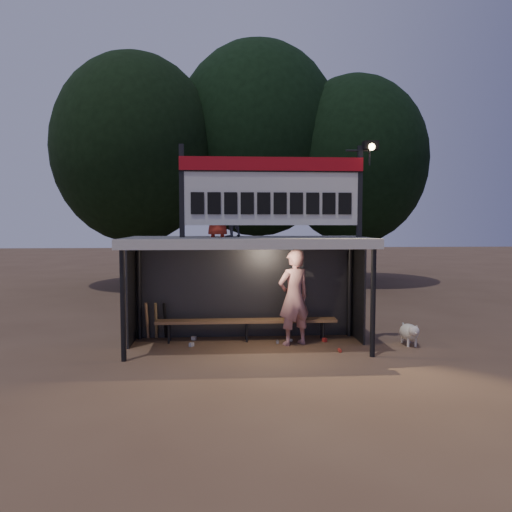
# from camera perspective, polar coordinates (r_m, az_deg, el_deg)

# --- Properties ---
(ground) EXTENTS (80.00, 80.00, 0.00)m
(ground) POSITION_cam_1_polar(r_m,az_deg,el_deg) (10.69, -0.95, -10.37)
(ground) COLOR #4E3727
(ground) RESTS_ON ground
(player) EXTENTS (0.88, 0.75, 2.05)m
(player) POSITION_cam_1_polar(r_m,az_deg,el_deg) (10.73, 4.35, -4.73)
(player) COLOR silver
(player) RESTS_ON ground
(child_a) EXTENTS (0.57, 0.54, 0.92)m
(child_a) POSITION_cam_1_polar(r_m,az_deg,el_deg) (10.59, -2.91, 4.69)
(child_a) COLOR slate
(child_a) RESTS_ON dugout_shelter
(child_b) EXTENTS (0.53, 0.36, 1.07)m
(child_b) POSITION_cam_1_polar(r_m,az_deg,el_deg) (10.45, -4.43, 5.08)
(child_b) COLOR #B42B1B
(child_b) RESTS_ON dugout_shelter
(dugout_shelter) EXTENTS (5.10, 2.08, 2.32)m
(dugout_shelter) POSITION_cam_1_polar(r_m,az_deg,el_deg) (10.63, -1.02, -0.35)
(dugout_shelter) COLOR #3F3F41
(dugout_shelter) RESTS_ON ground
(scoreboard_assembly) EXTENTS (4.10, 0.27, 1.99)m
(scoreboard_assembly) POSITION_cam_1_polar(r_m,az_deg,el_deg) (10.41, 2.13, 7.70)
(scoreboard_assembly) COLOR black
(scoreboard_assembly) RESTS_ON dugout_shelter
(bench) EXTENTS (4.00, 0.35, 0.48)m
(bench) POSITION_cam_1_polar(r_m,az_deg,el_deg) (11.13, -1.09, -7.51)
(bench) COLOR brown
(bench) RESTS_ON ground
(tree_left) EXTENTS (6.46, 6.46, 9.27)m
(tree_left) POSITION_cam_1_polar(r_m,az_deg,el_deg) (20.84, -13.66, 11.78)
(tree_left) COLOR black
(tree_left) RESTS_ON ground
(tree_mid) EXTENTS (7.22, 7.22, 10.36)m
(tree_mid) POSITION_cam_1_polar(r_m,az_deg,el_deg) (22.17, 0.20, 13.11)
(tree_mid) COLOR black
(tree_mid) RESTS_ON ground
(tree_right) EXTENTS (6.08, 6.08, 8.72)m
(tree_right) POSITION_cam_1_polar(r_m,az_deg,el_deg) (21.70, 11.17, 10.63)
(tree_right) COLOR black
(tree_right) RESTS_ON ground
(dog) EXTENTS (0.36, 0.81, 0.49)m
(dog) POSITION_cam_1_polar(r_m,az_deg,el_deg) (11.27, 17.15, -8.34)
(dog) COLOR beige
(dog) RESTS_ON ground
(bats) EXTENTS (0.48, 0.33, 0.84)m
(bats) POSITION_cam_1_polar(r_m,az_deg,el_deg) (11.48, -11.35, -7.24)
(bats) COLOR #A7774E
(bats) RESTS_ON ground
(litter) EXTENTS (3.13, 1.35, 0.08)m
(litter) POSITION_cam_1_polar(r_m,az_deg,el_deg) (10.94, 1.34, -9.83)
(litter) COLOR #A31F1B
(litter) RESTS_ON ground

